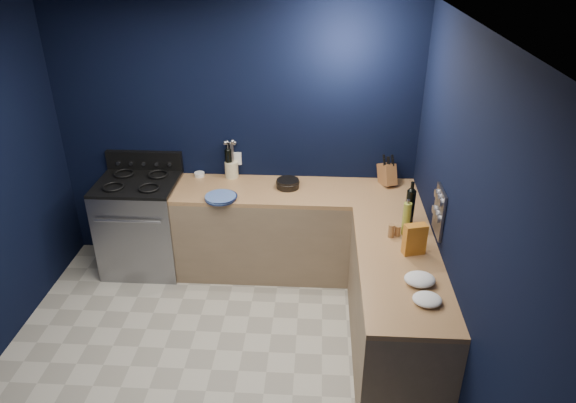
# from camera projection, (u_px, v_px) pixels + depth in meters

# --- Properties ---
(floor) EXTENTS (3.50, 3.50, 0.02)m
(floor) POSITION_uv_depth(u_px,v_px,m) (211.00, 371.00, 4.19)
(floor) COLOR #B7B1A0
(floor) RESTS_ON ground
(ceiling) EXTENTS (3.50, 3.50, 0.02)m
(ceiling) POSITION_uv_depth(u_px,v_px,m) (180.00, 28.00, 2.98)
(ceiling) COLOR silver
(ceiling) RESTS_ON ground
(wall_back) EXTENTS (3.50, 0.02, 2.60)m
(wall_back) POSITION_uv_depth(u_px,v_px,m) (236.00, 137.00, 5.14)
(wall_back) COLOR black
(wall_back) RESTS_ON ground
(wall_right) EXTENTS (0.02, 3.50, 2.60)m
(wall_right) POSITION_uv_depth(u_px,v_px,m) (462.00, 236.00, 3.49)
(wall_right) COLOR black
(wall_right) RESTS_ON ground
(cab_back) EXTENTS (2.30, 0.63, 0.86)m
(cab_back) POSITION_uv_depth(u_px,v_px,m) (296.00, 232.00, 5.23)
(cab_back) COLOR #856D52
(cab_back) RESTS_ON floor
(top_back) EXTENTS (2.30, 0.63, 0.04)m
(top_back) POSITION_uv_depth(u_px,v_px,m) (296.00, 192.00, 5.02)
(top_back) COLOR brown
(top_back) RESTS_ON cab_back
(cab_right) EXTENTS (0.63, 1.67, 0.86)m
(cab_right) POSITION_uv_depth(u_px,v_px,m) (395.00, 310.00, 4.16)
(cab_right) COLOR #856D52
(cab_right) RESTS_ON floor
(top_right) EXTENTS (0.63, 1.67, 0.04)m
(top_right) POSITION_uv_depth(u_px,v_px,m) (400.00, 263.00, 3.96)
(top_right) COLOR brown
(top_right) RESTS_ON cab_right
(gas_range) EXTENTS (0.76, 0.66, 0.92)m
(gas_range) POSITION_uv_depth(u_px,v_px,m) (143.00, 226.00, 5.28)
(gas_range) COLOR gray
(gas_range) RESTS_ON floor
(oven_door) EXTENTS (0.59, 0.02, 0.42)m
(oven_door) POSITION_uv_depth(u_px,v_px,m) (133.00, 244.00, 5.00)
(oven_door) COLOR black
(oven_door) RESTS_ON gas_range
(cooktop) EXTENTS (0.76, 0.66, 0.03)m
(cooktop) POSITION_uv_depth(u_px,v_px,m) (136.00, 183.00, 5.06)
(cooktop) COLOR black
(cooktop) RESTS_ON gas_range
(backguard) EXTENTS (0.76, 0.06, 0.20)m
(backguard) POSITION_uv_depth(u_px,v_px,m) (144.00, 161.00, 5.28)
(backguard) COLOR black
(backguard) RESTS_ON gas_range
(spice_panel) EXTENTS (0.02, 0.28, 0.38)m
(spice_panel) POSITION_uv_depth(u_px,v_px,m) (439.00, 212.00, 4.04)
(spice_panel) COLOR gray
(spice_panel) RESTS_ON wall_right
(wall_outlet) EXTENTS (0.09, 0.02, 0.13)m
(wall_outlet) POSITION_uv_depth(u_px,v_px,m) (237.00, 158.00, 5.23)
(wall_outlet) COLOR white
(wall_outlet) RESTS_ON wall_back
(plate_stack) EXTENTS (0.36, 0.36, 0.04)m
(plate_stack) POSITION_uv_depth(u_px,v_px,m) (221.00, 198.00, 4.83)
(plate_stack) COLOR teal
(plate_stack) RESTS_ON top_back
(ramekin) EXTENTS (0.13, 0.13, 0.04)m
(ramekin) POSITION_uv_depth(u_px,v_px,m) (199.00, 174.00, 5.28)
(ramekin) COLOR white
(ramekin) RESTS_ON top_back
(utensil_crock) EXTENTS (0.15, 0.15, 0.16)m
(utensil_crock) POSITION_uv_depth(u_px,v_px,m) (232.00, 169.00, 5.23)
(utensil_crock) COLOR #F6E9BE
(utensil_crock) RESTS_ON top_back
(wine_bottle_back) EXTENTS (0.09, 0.09, 0.29)m
(wine_bottle_back) POSITION_uv_depth(u_px,v_px,m) (229.00, 164.00, 5.20)
(wine_bottle_back) COLOR black
(wine_bottle_back) RESTS_ON top_back
(lemon_basket) EXTENTS (0.26, 0.26, 0.08)m
(lemon_basket) POSITION_uv_depth(u_px,v_px,m) (288.00, 184.00, 5.03)
(lemon_basket) COLOR black
(lemon_basket) RESTS_ON top_back
(knife_block) EXTENTS (0.20, 0.26, 0.25)m
(knife_block) POSITION_uv_depth(u_px,v_px,m) (387.00, 174.00, 5.08)
(knife_block) COLOR brown
(knife_block) RESTS_ON top_back
(wine_bottle_right) EXTENTS (0.09, 0.09, 0.31)m
(wine_bottle_right) POSITION_uv_depth(u_px,v_px,m) (410.00, 208.00, 4.36)
(wine_bottle_right) COLOR black
(wine_bottle_right) RESTS_ON top_right
(oil_bottle) EXTENTS (0.08, 0.08, 0.28)m
(oil_bottle) POSITION_uv_depth(u_px,v_px,m) (406.00, 219.00, 4.23)
(oil_bottle) COLOR #959D31
(oil_bottle) RESTS_ON top_right
(spice_jar_near) EXTENTS (0.06, 0.06, 0.11)m
(spice_jar_near) POSITION_uv_depth(u_px,v_px,m) (391.00, 231.00, 4.23)
(spice_jar_near) COLOR olive
(spice_jar_near) RESTS_ON top_right
(spice_jar_far) EXTENTS (0.06, 0.06, 0.09)m
(spice_jar_far) POSITION_uv_depth(u_px,v_px,m) (398.00, 231.00, 4.25)
(spice_jar_far) COLOR olive
(spice_jar_far) RESTS_ON top_right
(crouton_bag) EXTENTS (0.18, 0.12, 0.25)m
(crouton_bag) POSITION_uv_depth(u_px,v_px,m) (415.00, 239.00, 3.98)
(crouton_bag) COLOR #A43A23
(crouton_bag) RESTS_ON top_right
(towel_front) EXTENTS (0.23, 0.20, 0.08)m
(towel_front) POSITION_uv_depth(u_px,v_px,m) (420.00, 279.00, 3.67)
(towel_front) COLOR white
(towel_front) RESTS_ON top_right
(towel_end) EXTENTS (0.25, 0.24, 0.06)m
(towel_end) POSITION_uv_depth(u_px,v_px,m) (427.00, 299.00, 3.49)
(towel_end) COLOR white
(towel_end) RESTS_ON top_right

